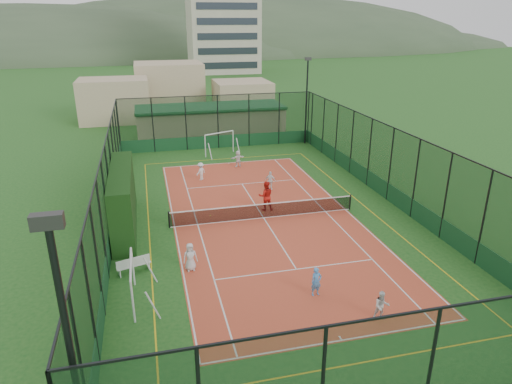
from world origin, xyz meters
TOP-DOWN VIEW (x-y plane):
  - ground at (0.00, 0.00)m, footprint 300.00×300.00m
  - court_slab at (0.00, 0.00)m, footprint 11.17×23.97m
  - tennis_net at (0.00, 0.00)m, footprint 11.67×0.12m
  - perimeter_fence at (0.00, 0.00)m, footprint 18.12×34.12m
  - floodlight_ne at (8.60, 16.60)m, footprint 0.60×0.26m
  - clubhouse at (0.00, 22.00)m, footprint 15.20×7.20m
  - apartment_tower at (12.00, 82.00)m, footprint 15.00×12.00m
  - distant_hills at (0.00, 150.00)m, footprint 200.00×60.00m
  - hedge_left at (-8.30, 0.76)m, footprint 1.21×8.08m
  - white_bench at (-7.80, -4.77)m, footprint 1.70×0.92m
  - futsal_goal_near at (-7.77, -7.36)m, footprint 2.99×0.89m
  - futsal_goal_far at (-0.28, 14.73)m, footprint 3.20×2.04m
  - child_near_left at (-5.08, -5.19)m, footprint 0.73×0.50m
  - child_near_mid at (0.13, -8.71)m, footprint 0.53×0.37m
  - child_near_right at (2.08, -11.04)m, footprint 0.73×0.62m
  - child_far_left at (-2.86, 8.07)m, footprint 1.01×0.97m
  - child_far_right at (1.74, 4.73)m, footprint 0.86×0.72m
  - child_far_back at (0.60, 10.69)m, footprint 1.33×0.72m
  - coach at (0.45, 1.20)m, footprint 1.02×0.83m
  - tennis_balls at (-1.82, 1.32)m, footprint 3.40×1.48m

SIDE VIEW (x-z plane):
  - ground at x=0.00m, z-range 0.00..0.00m
  - distant_hills at x=0.00m, z-range -12.00..12.00m
  - court_slab at x=0.00m, z-range 0.00..0.01m
  - tennis_balls at x=-1.82m, z-range 0.01..0.08m
  - white_bench at x=-7.80m, z-range 0.00..0.92m
  - tennis_net at x=0.00m, z-range 0.00..1.06m
  - child_near_right at x=2.08m, z-range 0.01..1.32m
  - child_near_mid at x=0.13m, z-range 0.01..1.37m
  - child_far_back at x=0.60m, z-range 0.01..1.38m
  - child_far_right at x=1.74m, z-range 0.01..1.39m
  - child_far_left at x=-2.86m, z-range 0.01..1.39m
  - child_near_left at x=-5.08m, z-range 0.01..1.45m
  - futsal_goal_near at x=-7.77m, z-range 0.00..1.93m
  - coach at x=0.45m, z-range 0.01..1.96m
  - futsal_goal_far at x=-0.28m, z-range 0.00..2.00m
  - clubhouse at x=0.00m, z-range 0.00..3.15m
  - hedge_left at x=-8.30m, z-range 0.00..3.54m
  - perimeter_fence at x=0.00m, z-range 0.00..5.00m
  - floodlight_ne at x=8.60m, z-range 0.00..8.25m
  - apartment_tower at x=12.00m, z-range 0.00..30.00m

